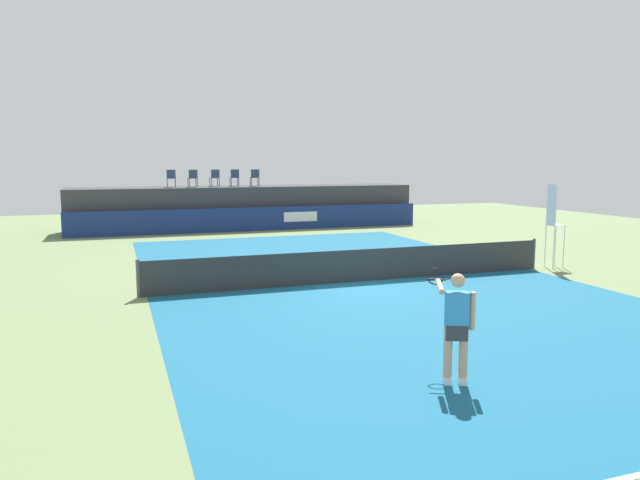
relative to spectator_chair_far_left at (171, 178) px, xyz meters
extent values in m
plane|color=#6B7F51|center=(3.88, -12.25, -2.69)|extent=(48.00, 48.00, 0.00)
cube|color=#16597A|center=(3.88, -15.25, -2.69)|extent=(12.00, 22.00, 0.00)
cube|color=navy|center=(3.88, -1.75, -2.09)|extent=(18.00, 0.20, 1.20)
cube|color=white|center=(6.31, -1.86, -2.03)|extent=(1.80, 0.02, 0.50)
cube|color=#38383D|center=(3.88, 0.05, -1.59)|extent=(18.00, 2.80, 2.20)
cylinder|color=#2D3D56|center=(0.22, 0.26, -0.27)|extent=(0.04, 0.04, 0.44)
cylinder|color=#2D3D56|center=(-0.18, 0.29, -0.27)|extent=(0.04, 0.04, 0.44)
cylinder|color=#2D3D56|center=(0.19, -0.14, -0.27)|extent=(0.04, 0.04, 0.44)
cylinder|color=#2D3D56|center=(-0.21, -0.11, -0.27)|extent=(0.04, 0.04, 0.44)
cube|color=#2D3D56|center=(0.01, 0.07, -0.04)|extent=(0.47, 0.47, 0.03)
cube|color=#2D3D56|center=(-0.01, -0.13, 0.19)|extent=(0.44, 0.06, 0.42)
cylinder|color=#2D3D56|center=(1.25, 0.11, -0.27)|extent=(0.04, 0.04, 0.44)
cylinder|color=#2D3D56|center=(0.85, 0.09, -0.27)|extent=(0.04, 0.04, 0.44)
cylinder|color=#2D3D56|center=(1.27, -0.30, -0.27)|extent=(0.04, 0.04, 0.44)
cylinder|color=#2D3D56|center=(0.87, -0.31, -0.27)|extent=(0.04, 0.04, 0.44)
cube|color=#2D3D56|center=(1.06, -0.10, -0.04)|extent=(0.46, 0.46, 0.03)
cube|color=#2D3D56|center=(1.07, -0.31, 0.19)|extent=(0.44, 0.04, 0.42)
cylinder|color=#2D3D56|center=(2.41, 0.40, -0.27)|extent=(0.04, 0.04, 0.44)
cylinder|color=#2D3D56|center=(2.01, 0.36, -0.27)|extent=(0.04, 0.04, 0.44)
cylinder|color=#2D3D56|center=(2.45, 0.00, -0.27)|extent=(0.04, 0.04, 0.44)
cylinder|color=#2D3D56|center=(2.04, -0.04, -0.27)|extent=(0.04, 0.04, 0.44)
cube|color=#2D3D56|center=(2.23, 0.18, -0.04)|extent=(0.48, 0.48, 0.03)
cube|color=#2D3D56|center=(2.25, -0.03, 0.19)|extent=(0.44, 0.06, 0.42)
cylinder|color=#2D3D56|center=(3.51, 0.48, -0.27)|extent=(0.04, 0.04, 0.44)
cylinder|color=#2D3D56|center=(3.11, 0.49, -0.27)|extent=(0.04, 0.04, 0.44)
cylinder|color=#2D3D56|center=(3.50, 0.08, -0.27)|extent=(0.04, 0.04, 0.44)
cylinder|color=#2D3D56|center=(3.09, 0.09, -0.27)|extent=(0.04, 0.04, 0.44)
cube|color=#2D3D56|center=(3.30, 0.29, -0.04)|extent=(0.45, 0.45, 0.03)
cube|color=#2D3D56|center=(3.30, 0.08, 0.19)|extent=(0.44, 0.04, 0.42)
cylinder|color=#2D3D56|center=(4.54, 0.11, -0.27)|extent=(0.04, 0.04, 0.44)
cylinder|color=#2D3D56|center=(4.14, 0.14, -0.27)|extent=(0.04, 0.04, 0.44)
cylinder|color=#2D3D56|center=(4.51, -0.29, -0.27)|extent=(0.04, 0.04, 0.44)
cylinder|color=#2D3D56|center=(4.10, -0.26, -0.27)|extent=(0.04, 0.04, 0.44)
cube|color=#2D3D56|center=(4.32, -0.08, -0.04)|extent=(0.47, 0.47, 0.03)
cube|color=#2D3D56|center=(4.30, -0.28, 0.19)|extent=(0.44, 0.06, 0.42)
cylinder|color=white|center=(11.12, -15.45, -1.99)|extent=(0.04, 0.04, 1.40)
cylinder|color=white|center=(11.12, -15.05, -1.99)|extent=(0.04, 0.04, 1.40)
cylinder|color=white|center=(10.71, -15.45, -1.99)|extent=(0.04, 0.04, 1.40)
cylinder|color=white|center=(10.72, -15.05, -1.99)|extent=(0.04, 0.04, 1.40)
cube|color=white|center=(10.92, -15.25, -1.28)|extent=(0.44, 0.44, 0.03)
cube|color=white|center=(10.71, -15.25, -0.60)|extent=(0.03, 0.44, 1.33)
cube|color=#2D2D2D|center=(3.88, -15.25, -2.22)|extent=(12.40, 0.02, 0.95)
cylinder|color=#4C4C51|center=(-2.32, -15.25, -2.19)|extent=(0.10, 0.10, 1.00)
cylinder|color=#4C4C51|center=(10.08, -15.25, -2.19)|extent=(0.10, 0.10, 1.00)
cube|color=white|center=(2.26, -23.16, -2.64)|extent=(0.22, 0.29, 0.10)
cylinder|color=tan|center=(2.26, -23.16, -2.18)|extent=(0.14, 0.14, 0.82)
cube|color=white|center=(2.04, -23.06, -2.64)|extent=(0.22, 0.29, 0.10)
cylinder|color=tan|center=(2.04, -23.06, -2.18)|extent=(0.14, 0.14, 0.82)
cube|color=#333338|center=(2.15, -23.11, -1.85)|extent=(0.40, 0.34, 0.24)
cube|color=#338CCC|center=(2.15, -23.11, -1.49)|extent=(0.41, 0.33, 0.56)
sphere|color=tan|center=(2.15, -23.11, -1.03)|extent=(0.22, 0.22, 0.22)
cylinder|color=tan|center=(2.37, -23.21, -1.51)|extent=(0.09, 0.09, 0.60)
cylinder|color=tan|center=(2.05, -22.76, -1.19)|extent=(0.33, 0.59, 0.14)
cylinder|color=black|center=(2.22, -22.38, -1.16)|extent=(0.29, 0.15, 0.03)
torus|color=black|center=(2.34, -22.12, -1.16)|extent=(0.29, 0.15, 0.30)
sphere|color=#D8EA33|center=(1.29, -9.47, -2.66)|extent=(0.07, 0.07, 0.07)
camera|label=1|loc=(-2.84, -30.82, 0.79)|focal=32.96mm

